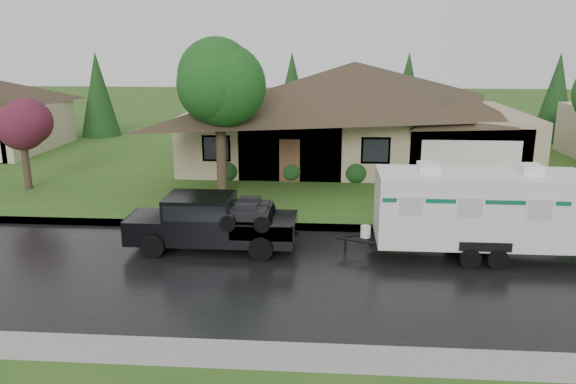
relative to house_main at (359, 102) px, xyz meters
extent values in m
plane|color=#2E541A|center=(-2.29, -13.84, -3.59)|extent=(140.00, 140.00, 0.00)
cube|color=black|center=(-2.29, -15.84, -3.59)|extent=(140.00, 8.00, 0.01)
cube|color=gray|center=(-2.29, -11.59, -3.52)|extent=(140.00, 0.50, 0.15)
cube|color=#2E541A|center=(-2.29, 1.16, -3.52)|extent=(140.00, 26.00, 0.15)
cube|color=#9D8C6A|center=(-0.29, 0.16, -1.94)|extent=(18.00, 10.00, 3.00)
pyramid|color=#3A2C20|center=(-0.29, 0.16, 2.16)|extent=(19.44, 10.80, 2.60)
cube|color=#9D8C6A|center=(5.11, -2.84, -2.09)|extent=(5.76, 4.00, 2.70)
cylinder|color=#382B1E|center=(-6.35, -7.56, -1.91)|extent=(0.45, 0.45, 3.07)
sphere|color=#205D1E|center=(-6.35, -7.56, 1.45)|extent=(4.24, 4.24, 4.24)
cylinder|color=#382B1E|center=(-15.59, -7.14, -2.51)|extent=(0.34, 0.34, 1.86)
sphere|color=maroon|center=(-15.59, -7.14, -0.48)|extent=(2.57, 2.57, 2.57)
sphere|color=#143814|center=(-6.59, -4.54, -2.94)|extent=(1.00, 1.00, 1.00)
sphere|color=#143814|center=(-3.44, -4.54, -2.94)|extent=(1.00, 1.00, 1.00)
sphere|color=#143814|center=(-0.29, -4.54, -2.94)|extent=(1.00, 1.00, 1.00)
sphere|color=#143814|center=(2.86, -4.54, -2.94)|extent=(1.00, 1.00, 1.00)
sphere|color=#143814|center=(6.01, -4.54, -2.94)|extent=(1.00, 1.00, 1.00)
cube|color=black|center=(-5.50, -13.90, -2.87)|extent=(5.56, 1.85, 0.80)
cube|color=black|center=(-7.54, -13.90, -2.62)|extent=(1.48, 1.81, 0.32)
cube|color=black|center=(-5.87, -13.90, -2.15)|extent=(2.23, 1.74, 0.83)
cube|color=black|center=(-5.87, -13.90, -2.11)|extent=(2.04, 1.78, 0.51)
cube|color=black|center=(-3.74, -13.90, -2.68)|extent=(2.04, 1.76, 0.06)
cylinder|color=black|center=(-7.26, -14.81, -3.20)|extent=(0.78, 0.30, 0.78)
cylinder|color=black|center=(-7.26, -12.99, -3.20)|extent=(0.78, 0.30, 0.78)
cylinder|color=black|center=(-3.74, -14.81, -3.20)|extent=(0.78, 0.30, 0.78)
cylinder|color=black|center=(-3.74, -12.99, -3.20)|extent=(0.78, 0.30, 0.78)
cube|color=white|center=(3.20, -13.90, -1.95)|extent=(6.49, 2.23, 2.27)
cube|color=black|center=(3.20, -13.90, -3.22)|extent=(6.86, 1.11, 0.13)
cube|color=#0C5742|center=(3.20, -13.90, -1.45)|extent=(6.36, 2.25, 0.13)
cube|color=white|center=(1.53, -13.90, -0.66)|extent=(0.65, 0.74, 0.30)
cube|color=white|center=(4.69, -13.90, -0.66)|extent=(0.65, 0.74, 0.30)
cylinder|color=black|center=(2.78, -14.99, -3.27)|extent=(0.65, 0.22, 0.65)
cylinder|color=black|center=(2.78, -12.80, -3.27)|extent=(0.65, 0.22, 0.65)
cylinder|color=black|center=(3.62, -14.99, -3.27)|extent=(0.65, 0.22, 0.65)
cylinder|color=black|center=(3.62, -12.80, -3.27)|extent=(0.65, 0.22, 0.65)
camera|label=1|loc=(-1.62, -31.54, 3.18)|focal=35.00mm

